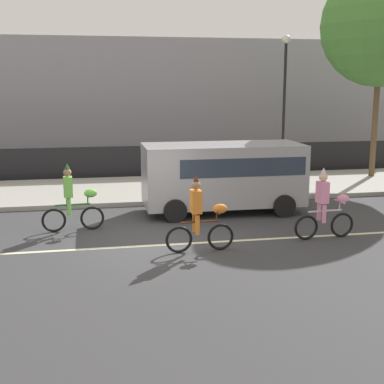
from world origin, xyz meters
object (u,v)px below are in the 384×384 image
object	(u,v)px
parade_cyclist_pink	(326,208)
parked_van_grey	(225,172)
parade_cyclist_lime	(73,201)
street_lamp_post	(285,85)
parade_cyclist_orange	(201,218)

from	to	relation	value
parade_cyclist_pink	parked_van_grey	size ratio (longest dim) A/B	0.38
parade_cyclist_lime	street_lamp_post	xyz separation A→B (m)	(8.66, 6.94, 3.15)
parade_cyclist_orange	street_lamp_post	xyz separation A→B (m)	(5.56, 9.43, 3.15)
parade_cyclist_pink	street_lamp_post	size ratio (longest dim) A/B	0.33
parade_cyclist_pink	parade_cyclist_orange	bearing A→B (deg)	-172.13
parade_cyclist_lime	parked_van_grey	world-z (taller)	parked_van_grey
parade_cyclist_orange	parked_van_grey	size ratio (longest dim) A/B	0.38
parked_van_grey	street_lamp_post	size ratio (longest dim) A/B	0.85
parade_cyclist_pink	street_lamp_post	world-z (taller)	street_lamp_post
parade_cyclist_orange	parade_cyclist_lime	bearing A→B (deg)	141.28
parade_cyclist_orange	street_lamp_post	size ratio (longest dim) A/B	0.33
parade_cyclist_lime	parked_van_grey	xyz separation A→B (m)	(4.70, 1.40, 0.44)
parade_cyclist_pink	street_lamp_post	distance (m)	9.72
street_lamp_post	parade_cyclist_orange	bearing A→B (deg)	-120.52
parade_cyclist_lime	parade_cyclist_pink	size ratio (longest dim) A/B	1.00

